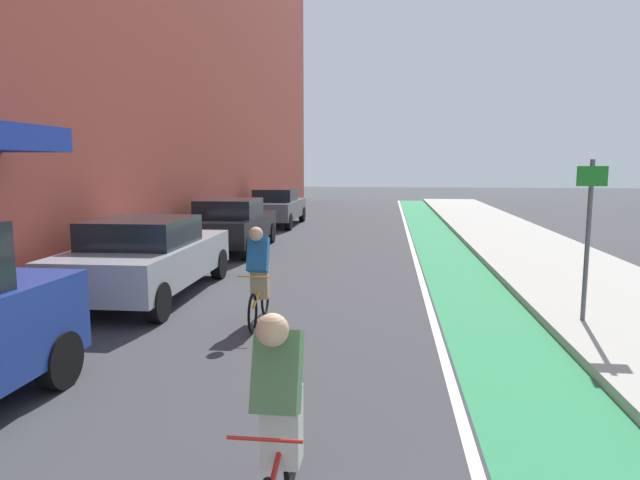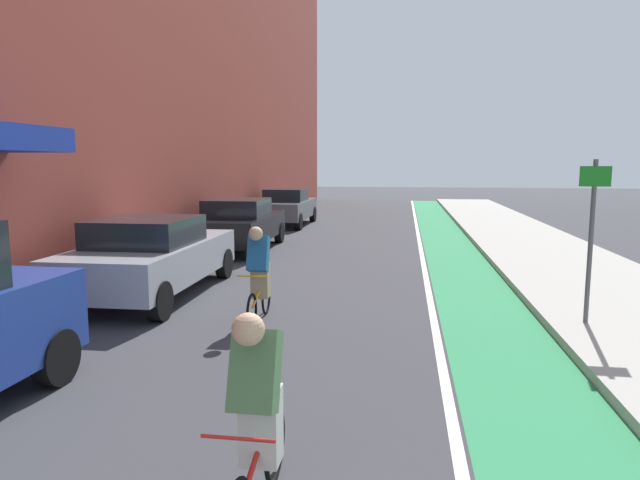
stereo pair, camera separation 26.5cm
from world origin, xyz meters
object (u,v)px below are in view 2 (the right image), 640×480
cyclist_lead (257,414)px  street_sign_post (592,226)px  parked_sedan_silver (151,255)px  parked_sedan_gray (287,207)px  cyclist_mid (259,274)px  parked_sedan_black (239,224)px

cyclist_lead → street_sign_post: size_ratio=0.67×
parked_sedan_silver → street_sign_post: bearing=-9.3°
parked_sedan_gray → cyclist_mid: bearing=-79.8°
cyclist_lead → cyclist_mid: same height
parked_sedan_black → street_sign_post: bearing=-42.9°
parked_sedan_gray → cyclist_lead: bearing=-78.6°
street_sign_post → parked_sedan_black: bearing=137.1°
cyclist_lead → street_sign_post: street_sign_post is taller
parked_sedan_silver → parked_sedan_black: size_ratio=1.03×
cyclist_lead → cyclist_mid: size_ratio=1.00×
cyclist_lead → cyclist_mid: 5.07m
parked_sedan_black → cyclist_lead: (3.84, -12.26, 0.02)m
parked_sedan_silver → street_sign_post: 7.76m
parked_sedan_silver → street_sign_post: street_sign_post is taller
parked_sedan_silver → cyclist_lead: bearing=-59.1°
parked_sedan_black → parked_sedan_gray: size_ratio=1.02×
parked_sedan_silver → parked_sedan_gray: (-0.00, 12.66, -0.00)m
parked_sedan_silver → parked_sedan_gray: 12.66m
cyclist_lead → street_sign_post: 6.46m
cyclist_mid → parked_sedan_black: bearing=109.2°
parked_sedan_black → street_sign_post: 10.43m
parked_sedan_gray → street_sign_post: size_ratio=1.79×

